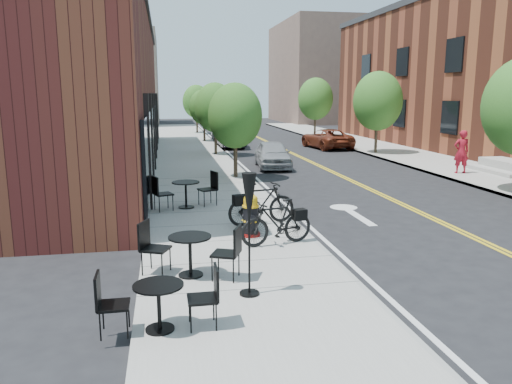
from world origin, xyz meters
TOP-DOWN VIEW (x-y plane):
  - ground at (0.00, 0.00)m, footprint 120.00×120.00m
  - sidewalk_near at (-2.00, 10.00)m, footprint 4.00×70.00m
  - sidewalk_far at (10.00, 10.00)m, footprint 4.00×70.00m
  - building_near at (-6.50, 14.00)m, footprint 5.00×28.00m
  - bg_building_left at (-8.00, 48.00)m, footprint 8.00×14.00m
  - bg_building_right at (16.00, 50.00)m, footprint 10.00×16.00m
  - tree_near_a at (-0.60, 9.00)m, footprint 2.20×2.20m
  - tree_near_b at (-0.60, 17.00)m, footprint 2.30×2.30m
  - tree_near_c at (-0.60, 25.00)m, footprint 2.10×2.10m
  - tree_near_d at (-0.60, 33.00)m, footprint 2.40×2.40m
  - tree_far_b at (8.60, 16.00)m, footprint 2.80×2.80m
  - tree_far_c at (8.60, 28.00)m, footprint 2.80×2.80m
  - fire_hydrant at (-1.47, 0.29)m, footprint 0.56×0.56m
  - bicycle_left at (-1.01, -0.52)m, footprint 1.80×0.85m
  - bicycle_right at (-1.00, 1.30)m, footprint 1.94×0.93m
  - bistro_set_a at (-3.60, -4.29)m, footprint 1.68×0.73m
  - bistro_set_b at (-3.04, -2.16)m, footprint 1.89×1.15m
  - bistro_set_c at (-2.86, 3.60)m, footprint 1.95×1.10m
  - patio_umbrella at (-2.10, -3.24)m, footprint 0.34×0.34m
  - parked_car_a at (1.60, 11.95)m, footprint 1.88×3.93m
  - parked_car_b at (0.80, 21.53)m, footprint 1.58×4.42m
  - parked_car_c at (0.98, 26.90)m, footprint 2.02×4.47m
  - parked_car_far at (6.84, 19.69)m, footprint 2.62×4.74m
  - pedestrian at (9.05, 8.17)m, footprint 0.72×0.52m

SIDE VIEW (x-z plane):
  - ground at x=0.00m, z-range 0.00..0.00m
  - sidewalk_near at x=-2.00m, z-range 0.00..0.12m
  - sidewalk_far at x=10.00m, z-range 0.00..0.12m
  - bistro_set_a at x=-3.60m, z-range 0.12..1.03m
  - fire_hydrant at x=-1.47m, z-range 0.09..1.15m
  - bistro_set_b at x=-3.04m, z-range 0.12..1.13m
  - parked_car_far at x=6.84m, z-range 0.00..1.26m
  - parked_car_c at x=0.98m, z-range 0.00..1.27m
  - bistro_set_c at x=-2.86m, z-range 0.12..1.15m
  - bicycle_left at x=-1.01m, z-range 0.12..1.16m
  - parked_car_a at x=1.60m, z-range 0.00..1.30m
  - bicycle_right at x=-1.00m, z-range 0.12..1.25m
  - parked_car_b at x=0.80m, z-range 0.00..1.45m
  - pedestrian at x=9.05m, z-range 0.12..1.96m
  - patio_umbrella at x=-2.10m, z-range 0.58..2.68m
  - tree_near_c at x=-0.60m, z-range 0.69..4.37m
  - tree_near_a at x=-0.60m, z-range 0.70..4.51m
  - tree_near_b at x=-0.60m, z-range 0.72..4.70m
  - tree_near_d at x=-0.60m, z-range 0.73..4.85m
  - tree_far_b at x=8.60m, z-range 0.75..5.37m
  - tree_far_c at x=8.60m, z-range 0.75..5.37m
  - building_near at x=-6.50m, z-range 0.00..7.00m
  - bg_building_left at x=-8.00m, z-range 0.00..10.00m
  - bg_building_right at x=16.00m, z-range 0.00..12.00m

